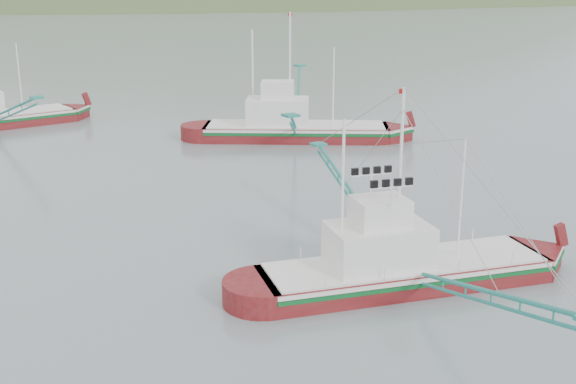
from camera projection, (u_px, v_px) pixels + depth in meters
ground at (356, 292)px, 32.47m from camera, size 1200.00×1200.00×0.00m
main_boat at (403, 248)px, 32.72m from camera, size 13.90×23.94×9.85m
bg_boat_right at (295, 112)px, 62.79m from camera, size 20.37×26.45×11.78m
headland_right at (273, 0)px, 504.62m from camera, size 684.00×432.00×306.00m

